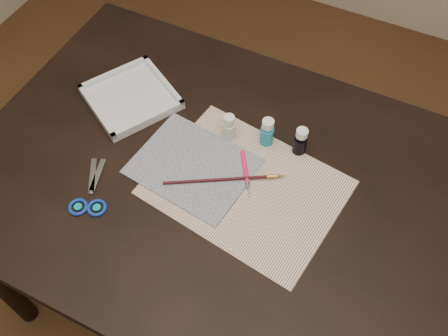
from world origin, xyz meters
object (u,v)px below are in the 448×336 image
at_px(paper, 246,187).
at_px(paint_bottle_cyan, 267,132).
at_px(paint_bottle_white, 229,127).
at_px(scissors, 89,187).
at_px(paint_bottle_navy, 300,141).
at_px(palette_tray, 131,97).
at_px(canvas, 193,166).

bearing_deg(paper, paint_bottle_cyan, 94.59).
relative_size(paper, paint_bottle_cyan, 5.27).
relative_size(paper, paint_bottle_white, 5.59).
xyz_separation_m(paint_bottle_cyan, scissors, (-0.33, -0.32, -0.04)).
distance_m(paint_bottle_white, paint_bottle_navy, 0.18).
xyz_separation_m(paint_bottle_navy, palette_tray, (-0.48, -0.04, -0.03)).
bearing_deg(scissors, palette_tray, -18.23).
distance_m(paint_bottle_cyan, paint_bottle_navy, 0.09).
xyz_separation_m(paper, paint_bottle_cyan, (-0.01, 0.15, 0.04)).
distance_m(scissors, palette_tray, 0.30).
relative_size(paint_bottle_white, paint_bottle_cyan, 0.94).
bearing_deg(paint_bottle_navy, scissors, -141.57).
relative_size(canvas, paint_bottle_navy, 3.45).
relative_size(paint_bottle_cyan, paint_bottle_navy, 1.02).
bearing_deg(paint_bottle_cyan, palette_tray, -175.68).
distance_m(paint_bottle_white, palette_tray, 0.30).
height_order(paint_bottle_cyan, scissors, paint_bottle_cyan).
relative_size(paper, scissors, 2.42).
height_order(canvas, paint_bottle_cyan, paint_bottle_cyan).
bearing_deg(scissors, canvas, -80.29).
height_order(paint_bottle_cyan, palette_tray, paint_bottle_cyan).
relative_size(canvas, palette_tray, 1.32).
relative_size(canvas, scissors, 1.55).
bearing_deg(palette_tray, paint_bottle_cyan, 4.32).
relative_size(scissors, palette_tray, 0.85).
bearing_deg(paint_bottle_white, paint_bottle_navy, 11.84).
bearing_deg(paint_bottle_cyan, canvas, -130.92).
bearing_deg(paint_bottle_cyan, paint_bottle_white, -163.86).
relative_size(paper, canvas, 1.56).
xyz_separation_m(canvas, paint_bottle_white, (0.04, 0.13, 0.04)).
bearing_deg(scissors, paint_bottle_white, -69.34).
bearing_deg(paper, paint_bottle_white, 131.03).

